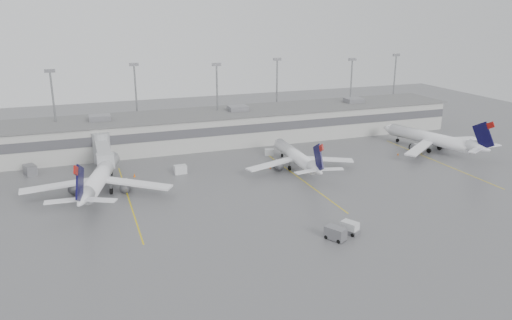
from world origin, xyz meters
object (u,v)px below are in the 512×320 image
object	(u,v)px
jet_mid_right	(297,157)
jet_far_right	(433,139)
baggage_tug	(350,229)
jet_mid_left	(99,178)

from	to	relation	value
jet_mid_right	jet_far_right	bearing A→B (deg)	5.53
jet_mid_right	baggage_tug	world-z (taller)	jet_mid_right
baggage_tug	jet_mid_left	bearing A→B (deg)	109.93
jet_mid_left	baggage_tug	world-z (taller)	jet_mid_left
jet_far_right	jet_mid_left	bearing A→B (deg)	165.95
jet_mid_left	jet_far_right	distance (m)	79.68
jet_mid_right	jet_far_right	world-z (taller)	jet_far_right
jet_mid_left	jet_far_right	size ratio (longest dim) A/B	1.02
jet_mid_right	baggage_tug	bearing A→B (deg)	-97.14
jet_mid_left	jet_far_right	bearing A→B (deg)	17.44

